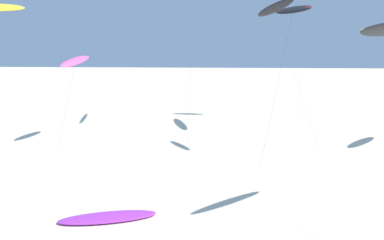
{
  "coord_description": "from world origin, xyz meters",
  "views": [
    {
      "loc": [
        3.49,
        -4.14,
        11.93
      ],
      "look_at": [
        2.44,
        16.85,
        7.72
      ],
      "focal_mm": 40.47,
      "sensor_mm": 36.0,
      "label": 1
    }
  ],
  "objects_px": {
    "flying_kite_0": "(75,61)",
    "flying_kite_4": "(293,10)",
    "grounded_kite_0": "(108,217)",
    "flying_kite_7": "(274,8)"
  },
  "relations": [
    {
      "from": "flying_kite_0",
      "to": "flying_kite_7",
      "type": "xyz_separation_m",
      "value": [
        22.12,
        6.12,
        5.9
      ]
    },
    {
      "from": "flying_kite_0",
      "to": "grounded_kite_0",
      "type": "relative_size",
      "value": 1.48
    },
    {
      "from": "flying_kite_0",
      "to": "flying_kite_4",
      "type": "xyz_separation_m",
      "value": [
        22.36,
        -5.0,
        5.11
      ]
    },
    {
      "from": "flying_kite_4",
      "to": "flying_kite_7",
      "type": "relative_size",
      "value": 0.91
    },
    {
      "from": "flying_kite_4",
      "to": "grounded_kite_0",
      "type": "relative_size",
      "value": 2.21
    },
    {
      "from": "flying_kite_4",
      "to": "flying_kite_0",
      "type": "bearing_deg",
      "value": 167.4
    },
    {
      "from": "grounded_kite_0",
      "to": "flying_kite_0",
      "type": "bearing_deg",
      "value": 111.96
    },
    {
      "from": "flying_kite_0",
      "to": "flying_kite_4",
      "type": "relative_size",
      "value": 0.67
    },
    {
      "from": "grounded_kite_0",
      "to": "flying_kite_7",
      "type": "bearing_deg",
      "value": 62.4
    },
    {
      "from": "grounded_kite_0",
      "to": "flying_kite_4",
      "type": "bearing_deg",
      "value": 47.54
    }
  ]
}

